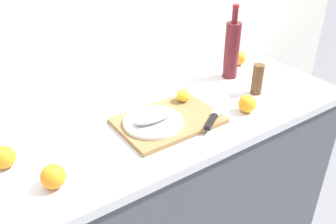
% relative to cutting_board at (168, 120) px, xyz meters
% --- Properties ---
extents(back_wall, '(3.20, 0.05, 2.50)m').
position_rel_cutting_board_xyz_m(back_wall, '(-0.14, 0.35, 0.34)').
color(back_wall, white).
rests_on(back_wall, ground_plane).
extents(kitchen_counter, '(2.00, 0.60, 0.90)m').
position_rel_cutting_board_xyz_m(kitchen_counter, '(-0.14, 0.03, -0.46)').
color(kitchen_counter, '#4C5159').
rests_on(kitchen_counter, ground_plane).
extents(cutting_board, '(0.41, 0.29, 0.02)m').
position_rel_cutting_board_xyz_m(cutting_board, '(0.00, 0.00, 0.00)').
color(cutting_board, olive).
rests_on(cutting_board, kitchen_counter).
extents(white_plate, '(0.24, 0.24, 0.01)m').
position_rel_cutting_board_xyz_m(white_plate, '(-0.07, 0.00, 0.02)').
color(white_plate, white).
rests_on(white_plate, cutting_board).
extents(fish_fillet, '(0.18, 0.08, 0.04)m').
position_rel_cutting_board_xyz_m(fish_fillet, '(-0.07, 0.00, 0.04)').
color(fish_fillet, '#999E99').
rests_on(fish_fillet, white_plate).
extents(chef_knife, '(0.26, 0.18, 0.02)m').
position_rel_cutting_board_xyz_m(chef_knife, '(0.16, -0.10, 0.02)').
color(chef_knife, silver).
rests_on(chef_knife, cutting_board).
extents(lemon_0, '(0.06, 0.06, 0.06)m').
position_rel_cutting_board_xyz_m(lemon_0, '(0.14, 0.08, 0.04)').
color(lemon_0, yellow).
rests_on(lemon_0, cutting_board).
extents(wine_bottle, '(0.07, 0.07, 0.36)m').
position_rel_cutting_board_xyz_m(wine_bottle, '(0.51, 0.18, 0.14)').
color(wine_bottle, '#59191E').
rests_on(wine_bottle, kitchen_counter).
extents(orange_0, '(0.08, 0.08, 0.08)m').
position_rel_cutting_board_xyz_m(orange_0, '(0.65, 0.27, 0.03)').
color(orange_0, orange).
rests_on(orange_0, kitchen_counter).
extents(orange_1, '(0.08, 0.08, 0.08)m').
position_rel_cutting_board_xyz_m(orange_1, '(0.33, -0.12, 0.03)').
color(orange_1, orange).
rests_on(orange_1, kitchen_counter).
extents(orange_2, '(0.08, 0.08, 0.08)m').
position_rel_cutting_board_xyz_m(orange_2, '(-0.62, 0.08, 0.03)').
color(orange_2, orange).
rests_on(orange_2, kitchen_counter).
extents(orange_3, '(0.08, 0.08, 0.08)m').
position_rel_cutting_board_xyz_m(orange_3, '(-0.51, -0.11, 0.03)').
color(orange_3, orange).
rests_on(orange_3, kitchen_counter).
extents(pepper_mill, '(0.05, 0.05, 0.14)m').
position_rel_cutting_board_xyz_m(pepper_mill, '(0.48, -0.02, 0.06)').
color(pepper_mill, brown).
rests_on(pepper_mill, kitchen_counter).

